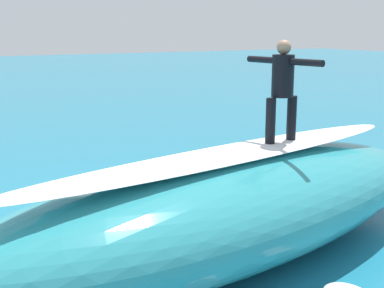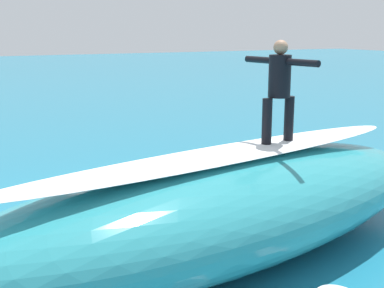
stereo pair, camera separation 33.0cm
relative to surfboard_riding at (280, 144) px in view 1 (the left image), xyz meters
The scene contains 7 objects.
ground_plane 3.41m from the surfboard_riding, 58.61° to the right, with size 120.00×120.00×0.00m, color teal.
wave_crest 1.36m from the surfboard_riding, 10.33° to the left, with size 8.66×2.79×1.56m, color teal.
wave_foam_lip 1.09m from the surfboard_riding, 10.33° to the left, with size 7.36×0.98×0.08m, color white.
surfboard_riding is the anchor object (origin of this frame).
surfer_riding 0.95m from the surfboard_riding, ahead, with size 0.62×1.49×1.58m.
surfboard_paddling 4.56m from the surfboard_riding, 78.62° to the right, with size 2.09×0.56×0.06m, color #33B2D1.
surfer_paddling 4.49m from the surfboard_riding, 80.30° to the right, with size 1.68×0.34×0.30m.
Camera 1 is at (3.56, 8.93, 3.38)m, focal length 49.13 mm.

